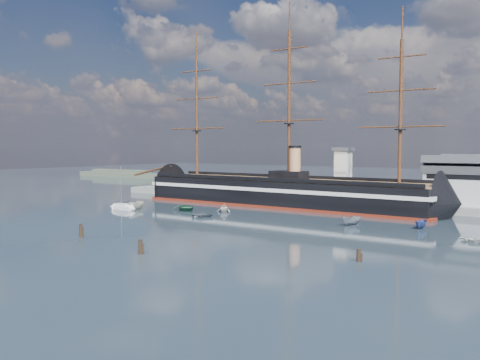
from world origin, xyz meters
The scene contains 16 objects.
ground centered at (0.00, 40.00, 0.00)m, with size 600.00×600.00×0.00m, color #18242F.
quay centered at (10.00, 76.00, 0.00)m, with size 180.00×18.00×2.00m, color slate.
quay_tower centered at (3.00, 73.00, 9.75)m, with size 5.00×5.00×15.00m.
shoreline centered at (-139.23, 135.00, 1.45)m, with size 120.00×10.00×4.00m.
warship centered at (-11.59, 60.00, 4.04)m, with size 113.06×18.26×53.94m.
sailboat centered at (-41.41, 27.65, 0.76)m, with size 7.63×2.94×11.92m.
motorboat_a centered at (-38.89, 30.36, 0.00)m, with size 6.85×2.51×2.74m, color silver.
motorboat_b centered at (-13.60, 28.04, 0.00)m, with size 3.24×1.30×1.51m, color slate.
motorboat_c centered at (21.50, 36.77, 0.00)m, with size 6.06×2.22×2.42m, color gray.
motorboat_d centered at (-15.75, 39.66, 0.00)m, with size 6.73×2.92×2.47m, color white.
motorboat_e centered at (47.64, 30.28, 0.00)m, with size 2.67×1.07×1.25m, color silver.
motorboat_f centered at (35.49, 40.54, 0.00)m, with size 5.74×2.10×2.30m, color #2F4588.
motorboat_g centered at (-26.03, 36.15, 0.00)m, with size 5.06×2.02×2.36m, color #24573C.
piling_near_left centered at (-14.64, -7.44, 0.00)m, with size 0.64×0.64×3.26m, color black.
piling_near_mid centered at (6.38, -12.29, 0.00)m, with size 0.64×0.64×3.07m, color black.
piling_far_right centered at (37.36, 2.66, 0.00)m, with size 0.64×0.64×2.61m, color black.
Camera 1 is at (68.53, -72.57, 17.40)m, focal length 40.00 mm.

